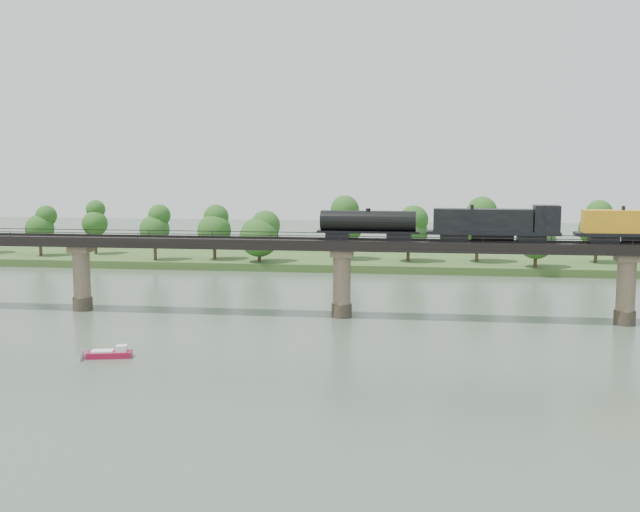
# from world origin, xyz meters

# --- Properties ---
(ground) EXTENTS (400.00, 400.00, 0.00)m
(ground) POSITION_xyz_m (0.00, 0.00, 0.00)
(ground) COLOR #3D4D3D
(ground) RESTS_ON ground
(far_bank) EXTENTS (300.00, 24.00, 1.60)m
(far_bank) POSITION_xyz_m (0.00, 85.00, 0.80)
(far_bank) COLOR #325120
(far_bank) RESTS_ON ground
(bridge) EXTENTS (236.00, 30.00, 11.50)m
(bridge) POSITION_xyz_m (0.00, 30.00, 5.46)
(bridge) COLOR #473A2D
(bridge) RESTS_ON ground
(bridge_superstructure) EXTENTS (220.00, 4.90, 0.75)m
(bridge_superstructure) POSITION_xyz_m (0.00, 30.00, 11.79)
(bridge_superstructure) COLOR black
(bridge_superstructure) RESTS_ON bridge
(far_treeline) EXTENTS (289.06, 17.54, 13.60)m
(far_treeline) POSITION_xyz_m (-8.21, 80.52, 8.83)
(far_treeline) COLOR #382619
(far_treeline) RESTS_ON far_bank
(freight_train) EXTENTS (75.59, 2.95, 5.20)m
(freight_train) POSITION_xyz_m (35.38, 30.00, 13.99)
(freight_train) COLOR black
(freight_train) RESTS_ON bridge
(motorboat) EXTENTS (5.41, 2.94, 1.44)m
(motorboat) POSITION_xyz_m (-24.61, 2.93, 0.49)
(motorboat) COLOR maroon
(motorboat) RESTS_ON ground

